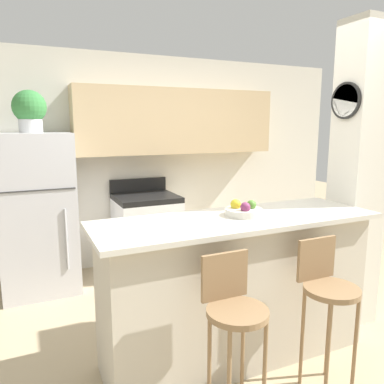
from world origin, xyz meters
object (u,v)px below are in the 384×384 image
at_px(stove_range, 147,232).
at_px(bar_stool_left, 234,314).
at_px(fruit_bowl, 244,210).
at_px(potted_plant_on_fridge, 30,110).
at_px(refrigerator, 37,213).
at_px(bar_stool_right, 327,292).

relative_size(stove_range, bar_stool_left, 1.08).
height_order(stove_range, fruit_bowl, fruit_bowl).
bearing_deg(stove_range, potted_plant_on_fridge, -177.90).
xyz_separation_m(stove_range, fruit_bowl, (0.14, -1.88, 0.65)).
height_order(refrigerator, bar_stool_right, refrigerator).
relative_size(bar_stool_left, bar_stool_right, 1.00).
distance_m(bar_stool_left, bar_stool_right, 0.69).
distance_m(stove_range, bar_stool_left, 2.47).
height_order(bar_stool_left, fruit_bowl, fruit_bowl).
distance_m(stove_range, bar_stool_right, 2.49).
bearing_deg(bar_stool_left, fruit_bowl, 54.20).
height_order(refrigerator, stove_range, refrigerator).
bearing_deg(stove_range, bar_stool_left, -96.14).
bearing_deg(bar_stool_left, stove_range, 83.86).
relative_size(refrigerator, stove_range, 1.54).
relative_size(stove_range, fruit_bowl, 3.97).
bearing_deg(refrigerator, bar_stool_left, -69.06).
height_order(bar_stool_right, fruit_bowl, fruit_bowl).
relative_size(bar_stool_left, potted_plant_on_fridge, 2.40).
xyz_separation_m(refrigerator, potted_plant_on_fridge, (-0.00, 0.00, 1.04)).
xyz_separation_m(bar_stool_right, potted_plant_on_fridge, (-1.61, 2.41, 1.20)).
bearing_deg(bar_stool_right, bar_stool_left, 180.00).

